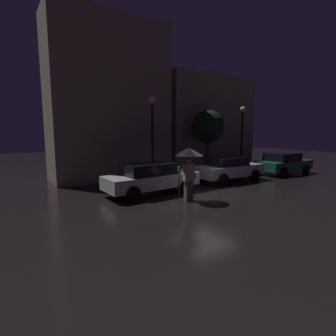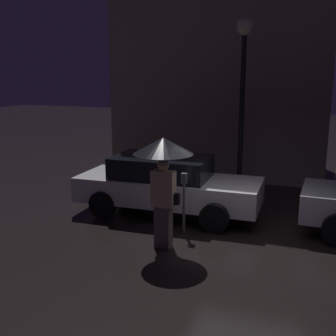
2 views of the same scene
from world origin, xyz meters
name	(u,v)px [view 1 (image 1 of 2)]	position (x,y,z in m)	size (l,w,h in m)	color
ground_plane	(205,193)	(0.00, 0.00, 0.00)	(60.00, 60.00, 0.00)	black
building_facade_left	(110,101)	(-2.12, 6.50, 4.72)	(7.13, 3.00, 9.45)	gray
building_facade_right	(205,123)	(5.63, 6.50, 3.49)	(7.64, 3.00, 6.98)	gray
parked_car_white	(151,178)	(-2.21, 1.30, 0.76)	(4.53, 1.88, 1.44)	silver
parked_car_silver	(228,168)	(3.01, 1.45, 0.76)	(4.17, 1.91, 1.41)	#B7B7BF
parked_car_green	(283,163)	(8.11, 1.31, 0.75)	(4.10, 2.00, 1.43)	#1E5638
pedestrian_with_umbrella	(189,159)	(-1.53, -0.68, 1.79)	(1.17, 1.17, 2.24)	#66564C
parking_meter	(179,178)	(-1.40, 0.20, 0.83)	(0.12, 0.10, 1.35)	#4C5154
street_lamp_near	(152,121)	(-0.85, 3.51, 3.46)	(0.45, 0.45, 4.85)	black
street_lamp_far	(242,129)	(6.55, 3.62, 3.04)	(0.38, 0.38, 4.60)	black
street_tree	(208,127)	(3.49, 3.80, 3.16)	(2.12, 2.12, 4.24)	#473323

